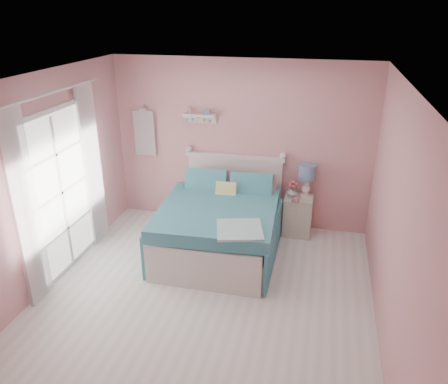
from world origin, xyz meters
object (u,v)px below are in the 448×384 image
at_px(table_lamp, 307,175).
at_px(vase, 292,192).
at_px(bed, 221,226).
at_px(teacup, 296,199).
at_px(nightstand, 298,215).

xyz_separation_m(table_lamp, vase, (-0.19, -0.08, -0.27)).
xyz_separation_m(bed, vase, (0.93, 0.76, 0.29)).
bearing_deg(teacup, nightstand, 77.01).
height_order(bed, nightstand, bed).
relative_size(vase, teacup, 1.47).
height_order(bed, table_lamp, bed).
bearing_deg(vase, bed, -140.72).
relative_size(nightstand, table_lamp, 1.21).
bearing_deg(table_lamp, vase, -156.43).
bearing_deg(bed, teacup, 28.30).
distance_m(table_lamp, teacup, 0.41).
xyz_separation_m(bed, teacup, (0.99, 0.60, 0.26)).
relative_size(nightstand, vase, 3.71).
bearing_deg(teacup, table_lamp, 62.34).
bearing_deg(teacup, vase, 111.77).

